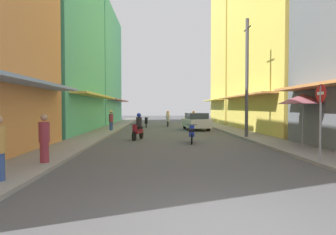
% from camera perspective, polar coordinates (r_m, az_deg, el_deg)
% --- Properties ---
extents(ground_plane, '(99.87, 99.87, 0.00)m').
position_cam_1_polar(ground_plane, '(23.24, 0.40, -2.80)').
color(ground_plane, '#4C4C4F').
extents(sidewalk_left, '(1.96, 53.40, 0.12)m').
position_cam_1_polar(sidewalk_left, '(23.57, -12.19, -2.63)').
color(sidewalk_left, gray).
rests_on(sidewalk_left, ground).
extents(sidewalk_right, '(1.96, 53.40, 0.12)m').
position_cam_1_polar(sidewalk_right, '(24.01, 12.75, -2.55)').
color(sidewalk_right, gray).
rests_on(sidewalk_right, ground).
extents(building_left_mid, '(7.05, 12.81, 13.39)m').
position_cam_1_polar(building_left_mid, '(25.10, -21.44, 12.76)').
color(building_left_mid, '#4CB28C').
rests_on(building_left_mid, ground).
extents(building_left_far, '(7.05, 13.34, 13.44)m').
position_cam_1_polar(building_left_far, '(37.87, -14.64, 9.11)').
color(building_left_far, '#4CB28C').
rests_on(building_left_far, ground).
extents(building_right_mid, '(7.05, 13.80, 17.02)m').
position_cam_1_polar(building_right_mid, '(26.39, 21.42, 16.25)').
color(building_right_mid, '#EFD159').
rests_on(building_right_mid, ground).
extents(building_right_far, '(7.05, 8.57, 16.69)m').
position_cam_1_polar(building_right_far, '(37.23, 13.99, 11.77)').
color(building_right_far, '#EFD159').
rests_on(building_right_far, ground).
extents(motorbike_black, '(0.55, 1.81, 0.96)m').
position_cam_1_polar(motorbike_black, '(29.08, -4.17, -0.88)').
color(motorbike_black, black).
rests_on(motorbike_black, ground).
extents(motorbike_blue, '(0.55, 1.81, 0.96)m').
position_cam_1_polar(motorbike_blue, '(16.09, 4.56, -3.06)').
color(motorbike_blue, black).
rests_on(motorbike_blue, ground).
extents(motorbike_silver, '(0.55, 1.81, 1.58)m').
position_cam_1_polar(motorbike_silver, '(30.57, -0.03, -0.37)').
color(motorbike_silver, black).
rests_on(motorbike_silver, ground).
extents(motorbike_maroon, '(0.70, 1.76, 1.58)m').
position_cam_1_polar(motorbike_maroon, '(17.67, -5.74, -1.98)').
color(motorbike_maroon, black).
rests_on(motorbike_maroon, ground).
extents(motorbike_green, '(0.61, 1.79, 1.58)m').
position_cam_1_polar(motorbike_green, '(30.03, 4.93, -0.41)').
color(motorbike_green, black).
rests_on(motorbike_green, ground).
extents(parked_car, '(2.14, 4.25, 1.45)m').
position_cam_1_polar(parked_car, '(25.61, 5.37, -0.72)').
color(parked_car, silver).
rests_on(parked_car, ground).
extents(pedestrian_foreground, '(0.44, 0.44, 1.72)m').
position_cam_1_polar(pedestrian_foreground, '(24.01, -10.79, -0.36)').
color(pedestrian_foreground, '#334C8C').
rests_on(pedestrian_foreground, ground).
extents(pedestrian_midway, '(0.34, 0.34, 1.67)m').
position_cam_1_polar(pedestrian_midway, '(10.43, -22.48, -4.01)').
color(pedestrian_midway, '#99333F').
rests_on(pedestrian_midway, ground).
extents(vendor_umbrella, '(2.19, 2.19, 2.51)m').
position_cam_1_polar(vendor_umbrella, '(14.98, 24.29, 3.25)').
color(vendor_umbrella, '#99999E').
rests_on(vendor_umbrella, ground).
extents(utility_pole, '(0.20, 1.20, 7.24)m').
position_cam_1_polar(utility_pole, '(18.80, 14.78, 7.33)').
color(utility_pole, '#4C4C4F').
rests_on(utility_pole, ground).
extents(street_sign_no_entry, '(0.07, 0.60, 2.65)m').
position_cam_1_polar(street_sign_no_entry, '(10.94, 27.04, 0.81)').
color(street_sign_no_entry, gray).
rests_on(street_sign_no_entry, ground).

